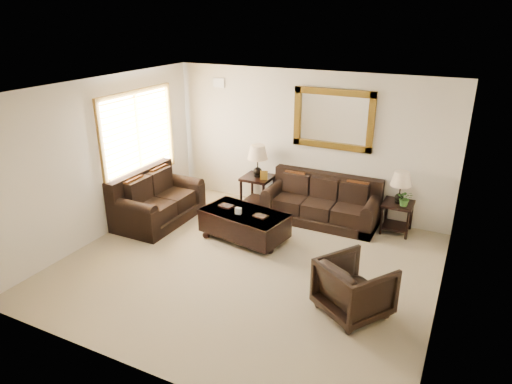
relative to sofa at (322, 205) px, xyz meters
The scene contains 11 objects.
room 2.38m from the sofa, 103.27° to the right, with size 5.51×5.01×2.71m.
window 3.63m from the sofa, 159.58° to the right, with size 0.07×1.96×1.66m.
mirror 1.59m from the sofa, 90.00° to the left, with size 1.50×0.06×1.10m.
air_vent 3.17m from the sofa, behind, with size 0.25×0.02×0.18m, color #999999.
sofa is the anchor object (origin of this frame).
loveseat 3.10m from the sofa, 154.01° to the right, with size 0.99×1.68×0.94m.
end_table_left 1.47m from the sofa, behind, with size 0.57×0.57×1.26m.
end_table_right 1.42m from the sofa, ahead, with size 0.51×0.51×1.13m.
coffee_table 1.62m from the sofa, 126.13° to the right, with size 1.58×1.03×0.62m.
armchair 2.84m from the sofa, 63.21° to the right, with size 0.80×0.75×0.82m, color black.
potted_plant 1.50m from the sofa, ahead, with size 0.26×0.28×0.22m, color #306121.
Camera 1 is at (2.84, -5.47, 3.68)m, focal length 32.00 mm.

